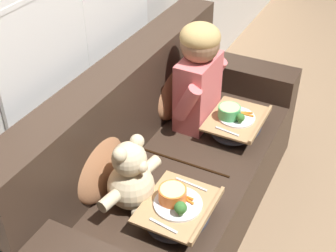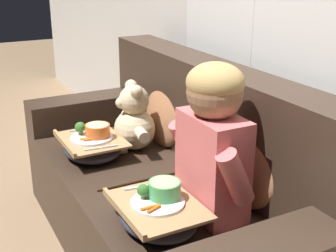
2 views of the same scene
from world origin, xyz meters
name	(u,v)px [view 1 (image 1 of 2)]	position (x,y,z in m)	size (l,w,h in m)	color
ground_plane	(174,218)	(0.00, 0.00, 0.00)	(14.00, 14.00, 0.00)	#8E7051
couch	(164,171)	(0.00, 0.07, 0.35)	(2.00, 0.86, 0.98)	#38281E
throw_pillow_behind_child	(168,87)	(0.39, 0.24, 0.65)	(0.41, 0.20, 0.42)	#B2754C
throw_pillow_behind_teddy	(95,161)	(-0.39, 0.24, 0.65)	(0.42, 0.20, 0.43)	#B2754C
child_figure	(199,71)	(0.39, 0.04, 0.81)	(0.45, 0.23, 0.64)	#DB6666
teddy_bear	(131,179)	(-0.39, 0.04, 0.62)	(0.41, 0.29, 0.38)	beige
lap_tray_child	(235,123)	(0.39, -0.20, 0.52)	(0.39, 0.31, 0.18)	#2D2D38
lap_tray_teddy	(178,210)	(-0.39, -0.21, 0.52)	(0.38, 0.31, 0.18)	#2D2D38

